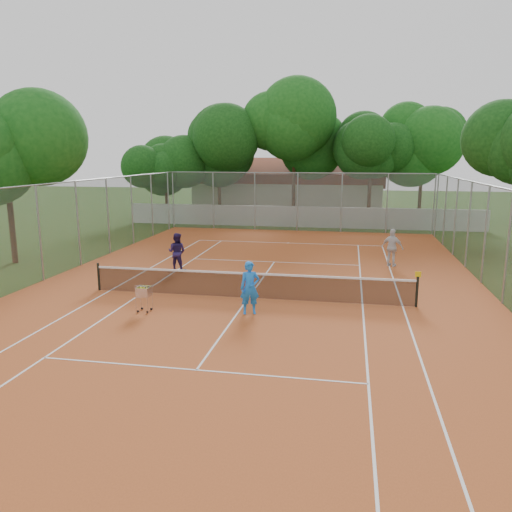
% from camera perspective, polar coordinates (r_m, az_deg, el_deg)
% --- Properties ---
extents(ground, '(120.00, 120.00, 0.00)m').
position_cam_1_polar(ground, '(18.44, -0.86, -4.88)').
color(ground, '#1F3C10').
rests_on(ground, ground).
extents(court_pad, '(18.00, 34.00, 0.02)m').
position_cam_1_polar(court_pad, '(18.44, -0.86, -4.85)').
color(court_pad, '#AC4F21').
rests_on(court_pad, ground).
extents(court_lines, '(10.98, 23.78, 0.01)m').
position_cam_1_polar(court_lines, '(18.43, -0.86, -4.81)').
color(court_lines, white).
rests_on(court_lines, court_pad).
extents(tennis_net, '(11.88, 0.10, 0.98)m').
position_cam_1_polar(tennis_net, '(18.30, -0.87, -3.34)').
color(tennis_net, black).
rests_on(tennis_net, court_pad).
extents(perimeter_fence, '(18.00, 34.00, 4.00)m').
position_cam_1_polar(perimeter_fence, '(17.98, -0.88, 1.25)').
color(perimeter_fence, slate).
rests_on(perimeter_fence, ground).
extents(boundary_wall, '(26.00, 0.30, 1.50)m').
position_cam_1_polar(boundary_wall, '(36.78, 5.05, 4.49)').
color(boundary_wall, silver).
rests_on(boundary_wall, ground).
extents(clubhouse, '(16.40, 9.00, 4.40)m').
position_cam_1_polar(clubhouse, '(46.76, 3.84, 7.78)').
color(clubhouse, beige).
rests_on(clubhouse, ground).
extents(tropical_trees, '(29.00, 19.00, 10.00)m').
position_cam_1_polar(tropical_trees, '(39.50, 5.60, 11.14)').
color(tropical_trees, '#0D370E').
rests_on(tropical_trees, ground).
extents(player_near, '(0.74, 0.59, 1.76)m').
position_cam_1_polar(player_near, '(16.43, -0.70, -3.65)').
color(player_near, blue).
rests_on(player_near, court_pad).
extents(player_far_left, '(0.89, 0.72, 1.73)m').
position_cam_1_polar(player_far_left, '(22.84, -9.03, 0.47)').
color(player_far_left, '#25194D').
rests_on(player_far_left, court_pad).
extents(player_far_right, '(1.13, 0.84, 1.79)m').
position_cam_1_polar(player_far_right, '(24.31, 15.31, 0.93)').
color(player_far_right, silver).
rests_on(player_far_right, court_pad).
extents(ball_hopper, '(0.45, 0.45, 0.94)m').
position_cam_1_polar(ball_hopper, '(17.15, -12.66, -4.72)').
color(ball_hopper, silver).
rests_on(ball_hopper, court_pad).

